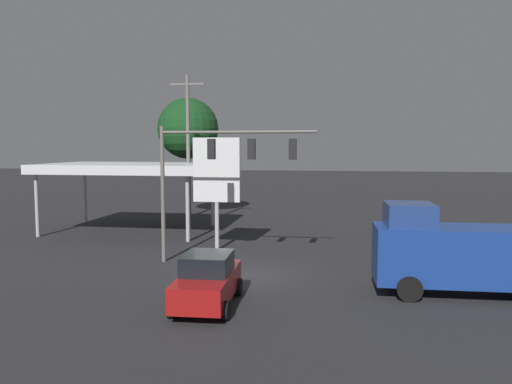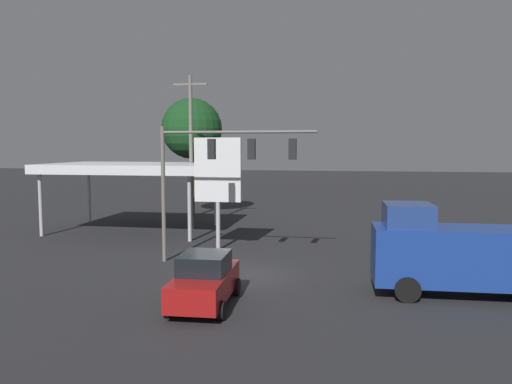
% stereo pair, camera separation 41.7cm
% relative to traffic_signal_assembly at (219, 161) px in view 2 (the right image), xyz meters
% --- Properties ---
extents(ground_plane, '(200.00, 200.00, 0.00)m').
position_rel_traffic_signal_assembly_xyz_m(ground_plane, '(-1.82, 1.95, -5.06)').
color(ground_plane, '#262628').
extents(traffic_signal_assembly, '(7.71, 0.43, 6.78)m').
position_rel_traffic_signal_assembly_xyz_m(traffic_signal_assembly, '(0.00, 0.00, 0.00)').
color(traffic_signal_assembly, slate).
rests_on(traffic_signal_assembly, ground).
extents(utility_pole, '(2.40, 0.26, 10.66)m').
position_rel_traffic_signal_assembly_xyz_m(utility_pole, '(4.53, -9.79, 0.56)').
color(utility_pole, slate).
rests_on(utility_pole, ground).
extents(gas_station_canopy, '(11.22, 7.46, 4.64)m').
position_rel_traffic_signal_assembly_xyz_m(gas_station_canopy, '(8.27, -8.49, -0.76)').
color(gas_station_canopy, silver).
rests_on(gas_station_canopy, ground).
extents(price_sign, '(2.63, 0.27, 6.28)m').
position_rel_traffic_signal_assembly_xyz_m(price_sign, '(0.88, -3.12, -0.74)').
color(price_sign, '#B7B7BC').
rests_on(price_sign, ground).
extents(delivery_truck, '(6.86, 2.72, 3.58)m').
position_rel_traffic_signal_assembly_xyz_m(delivery_truck, '(-10.41, 3.61, -3.36)').
color(delivery_truck, navy).
rests_on(delivery_truck, ground).
extents(sedan_far, '(2.20, 4.47, 1.93)m').
position_rel_traffic_signal_assembly_xyz_m(sedan_far, '(-1.10, 6.50, -4.11)').
color(sedan_far, maroon).
rests_on(sedan_far, ground).
extents(street_tree, '(4.96, 4.96, 9.75)m').
position_rel_traffic_signal_assembly_xyz_m(street_tree, '(6.38, -15.90, 2.18)').
color(street_tree, '#4C331E').
rests_on(street_tree, ground).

